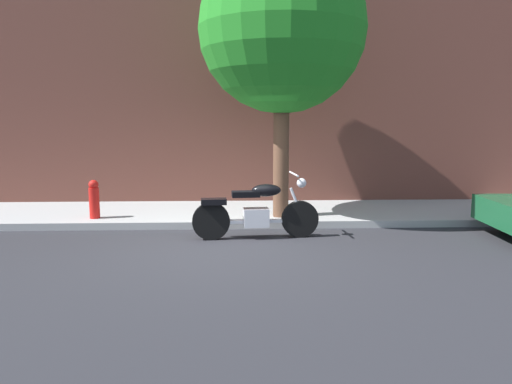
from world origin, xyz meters
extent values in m
plane|color=#28282D|center=(0.00, 0.00, 0.00)|extent=(60.00, 60.00, 0.00)
cube|color=#A1A1A1|center=(0.00, 2.64, 0.07)|extent=(20.32, 2.51, 0.14)
cube|color=brown|center=(0.00, 4.14, 3.51)|extent=(20.32, 0.50, 7.02)
cylinder|color=black|center=(1.32, 0.69, 0.33)|extent=(0.66, 0.16, 0.66)
cylinder|color=black|center=(-0.25, 0.57, 0.33)|extent=(0.66, 0.16, 0.66)
cube|color=silver|center=(0.54, 0.63, 0.38)|extent=(0.46, 0.32, 0.32)
cube|color=silver|center=(0.54, 0.63, 0.31)|extent=(1.42, 0.20, 0.06)
ellipsoid|color=black|center=(0.71, 0.65, 0.86)|extent=(0.54, 0.30, 0.22)
cube|color=black|center=(0.36, 0.62, 0.80)|extent=(0.50, 0.28, 0.10)
cube|color=black|center=(-0.20, 0.57, 0.68)|extent=(0.46, 0.28, 0.10)
cylinder|color=silver|center=(1.26, 0.69, 0.61)|extent=(0.27, 0.07, 0.58)
cylinder|color=silver|center=(1.20, 0.68, 1.14)|extent=(0.09, 0.70, 0.04)
sphere|color=silver|center=(1.34, 0.70, 0.98)|extent=(0.17, 0.17, 0.17)
cylinder|color=silver|center=(0.27, 0.77, 0.28)|extent=(0.80, 0.16, 0.09)
cylinder|color=brown|center=(1.09, 1.93, 1.46)|extent=(0.31, 0.31, 2.92)
sphere|color=#238523|center=(1.09, 1.93, 3.81)|extent=(3.23, 3.23, 3.23)
cylinder|color=red|center=(-2.62, 1.87, 0.38)|extent=(0.20, 0.20, 0.75)
sphere|color=red|center=(-2.62, 1.87, 0.81)|extent=(0.19, 0.19, 0.19)
camera|label=1|loc=(0.22, -7.66, 2.04)|focal=33.86mm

